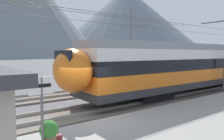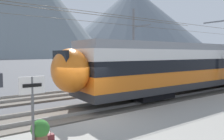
{
  "view_description": "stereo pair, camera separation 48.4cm",
  "coord_description": "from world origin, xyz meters",
  "px_view_note": "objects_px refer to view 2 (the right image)",
  "views": [
    {
      "loc": [
        -4.9,
        -8.22,
        3.15
      ],
      "look_at": [
        3.93,
        3.62,
        2.01
      ],
      "focal_mm": 34.52,
      "sensor_mm": 36.0,
      "label": 1
    },
    {
      "loc": [
        -4.51,
        -8.5,
        3.15
      ],
      "look_at": [
        3.93,
        3.62,
        2.01
      ],
      "focal_mm": 34.52,
      "sensor_mm": 36.0,
      "label": 2
    }
  ],
  "objects_px": {
    "catenary_mast_far_side": "(134,44)",
    "platform_sign": "(32,97)",
    "handbag_near_sign": "(49,138)",
    "potted_plant_platform_edge": "(40,131)",
    "train_near_platform": "(209,64)"
  },
  "relations": [
    {
      "from": "catenary_mast_far_side",
      "to": "platform_sign",
      "type": "xyz_separation_m",
      "value": [
        -13.32,
        -11.06,
        -2.17
      ]
    },
    {
      "from": "handbag_near_sign",
      "to": "potted_plant_platform_edge",
      "type": "relative_size",
      "value": 0.43
    },
    {
      "from": "handbag_near_sign",
      "to": "potted_plant_platform_edge",
      "type": "xyz_separation_m",
      "value": [
        -0.34,
        -0.26,
        0.36
      ]
    },
    {
      "from": "train_near_platform",
      "to": "potted_plant_platform_edge",
      "type": "height_order",
      "value": "train_near_platform"
    },
    {
      "from": "handbag_near_sign",
      "to": "catenary_mast_far_side",
      "type": "bearing_deg",
      "value": 39.89
    },
    {
      "from": "train_near_platform",
      "to": "platform_sign",
      "type": "distance_m",
      "value": 16.0
    },
    {
      "from": "train_near_platform",
      "to": "catenary_mast_far_side",
      "type": "height_order",
      "value": "catenary_mast_far_side"
    },
    {
      "from": "handbag_near_sign",
      "to": "train_near_platform",
      "type": "bearing_deg",
      "value": 13.27
    },
    {
      "from": "train_near_platform",
      "to": "handbag_near_sign",
      "type": "height_order",
      "value": "train_near_platform"
    },
    {
      "from": "train_near_platform",
      "to": "catenary_mast_far_side",
      "type": "distance_m",
      "value": 7.69
    },
    {
      "from": "catenary_mast_far_side",
      "to": "handbag_near_sign",
      "type": "xyz_separation_m",
      "value": [
        -12.75,
        -10.65,
        -3.64
      ]
    },
    {
      "from": "catenary_mast_far_side",
      "to": "platform_sign",
      "type": "height_order",
      "value": "catenary_mast_far_side"
    },
    {
      "from": "handbag_near_sign",
      "to": "potted_plant_platform_edge",
      "type": "height_order",
      "value": "potted_plant_platform_edge"
    },
    {
      "from": "catenary_mast_far_side",
      "to": "train_near_platform",
      "type": "bearing_deg",
      "value": -72.96
    },
    {
      "from": "train_near_platform",
      "to": "handbag_near_sign",
      "type": "bearing_deg",
      "value": -166.73
    }
  ]
}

